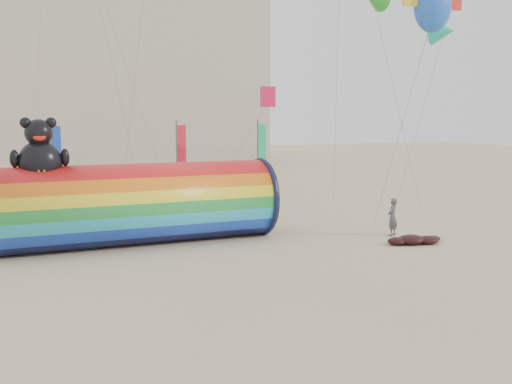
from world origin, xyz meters
name	(u,v)px	position (x,y,z in m)	size (l,w,h in m)	color
ground	(259,260)	(0.00, 0.00, 0.00)	(160.00, 160.00, 0.00)	#CCB58C
windsock_assembly	(136,202)	(-3.69, 4.67, 1.81)	(11.85, 3.61, 5.46)	red
kite_handler	(392,217)	(7.38, 1.74, 0.87)	(0.63, 0.41, 1.73)	#4C4D52
fabric_bundle	(415,240)	(7.24, -0.02, 0.17)	(2.62, 1.35, 0.41)	#340C09
festival_banners	(172,162)	(0.65, 15.05, 2.64)	(13.91, 1.68, 5.20)	#59595E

